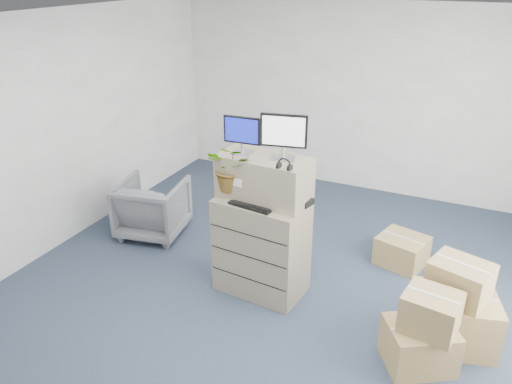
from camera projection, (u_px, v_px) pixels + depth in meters
ground at (273, 313)px, 5.07m from camera, size 7.00×7.00×0.00m
wall_back at (368, 100)px, 7.38m from camera, size 6.00×0.02×2.80m
filing_cabinet_lower at (261, 246)px, 5.25m from camera, size 0.96×0.64×1.06m
filing_cabinet_upper at (264, 178)px, 4.97m from camera, size 0.95×0.53×0.46m
monitor_left at (242, 133)px, 4.88m from camera, size 0.38×0.16×0.38m
monitor_right at (284, 134)px, 4.72m from camera, size 0.45×0.22×0.45m
headphones at (284, 165)px, 4.57m from camera, size 0.14×0.03×0.14m
keyboard at (252, 205)px, 4.91m from camera, size 0.49×0.26×0.02m
mouse at (285, 208)px, 4.83m from camera, size 0.11×0.08×0.04m
water_bottle at (275, 187)px, 4.97m from camera, size 0.08×0.08×0.29m
phone_dock at (261, 194)px, 5.05m from camera, size 0.07×0.06×0.14m
external_drive at (302, 201)px, 4.95m from camera, size 0.24×0.20×0.06m
tissue_box at (296, 193)px, 4.95m from camera, size 0.23×0.14×0.08m
potted_plant at (232, 173)px, 4.98m from camera, size 0.48×0.53×0.48m
office_chair at (152, 205)px, 6.43m from camera, size 0.92×0.88×0.81m
cardboard_boxes at (435, 305)px, 4.68m from camera, size 1.40×2.25×0.86m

